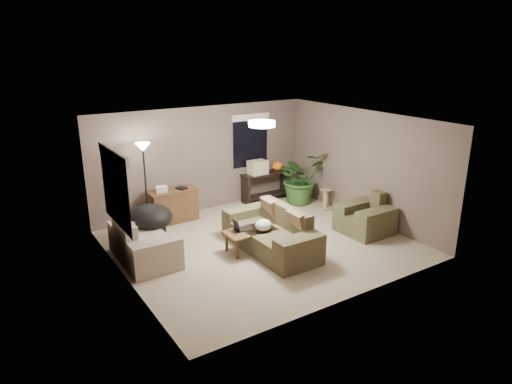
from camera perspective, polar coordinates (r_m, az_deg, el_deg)
room_shell at (r=8.85m, az=0.70°, el=0.90°), size 5.50×5.50×5.50m
main_sofa at (r=8.95m, az=2.02°, el=-5.44°), size 0.95×2.20×0.85m
throw_pillows at (r=8.95m, az=3.39°, el=-3.00°), size 0.27×1.36×0.47m
loveseat at (r=8.78m, az=-14.00°, el=-6.45°), size 0.90×1.60×0.85m
armchair at (r=10.03m, az=13.51°, el=-3.29°), size 0.95×1.00×0.85m
coffee_table at (r=8.88m, az=-0.71°, el=-5.16°), size 1.00×0.55×0.42m
laptop at (r=8.84m, az=-1.98°, el=-4.45°), size 0.38×0.27×0.24m
plastic_bag at (r=8.80m, az=0.91°, el=-4.16°), size 0.38×0.36×0.23m
desk at (r=10.49m, az=-10.30°, el=-1.66°), size 1.10×0.50×0.75m
desk_papers at (r=10.30m, az=-11.20°, el=0.39°), size 0.72×0.31×0.12m
console_table at (r=11.69m, az=1.24°, el=0.98°), size 1.30×0.40×0.75m
pumpkin at (r=11.77m, az=2.67°, el=3.26°), size 0.38×0.38×0.24m
cardboard_box at (r=11.43m, az=0.22°, el=3.10°), size 0.45×0.34×0.34m
papasan_chair at (r=9.42m, az=-13.07°, el=-3.57°), size 1.03×1.03×0.80m
floor_lamp at (r=9.82m, az=-13.87°, el=4.18°), size 0.32×0.32×1.91m
ceiling_fixture at (r=8.58m, az=0.73°, el=8.52°), size 0.50×0.50×0.10m
houseplant at (r=11.56m, az=5.54°, el=1.12°), size 1.19×1.33×1.04m
cat_scratching_post at (r=11.29m, az=8.69°, el=-1.03°), size 0.32×0.32×0.50m
window_left at (r=7.89m, az=-17.33°, el=1.98°), size 0.05×1.56×1.33m
window_back at (r=11.44m, az=-0.69°, el=7.56°), size 1.06×0.05×1.33m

